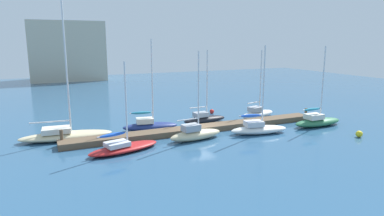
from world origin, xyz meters
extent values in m
plane|color=#2D567A|center=(0.00, 0.00, 0.00)|extent=(120.00, 120.00, 0.00)
cube|color=brown|center=(0.00, 0.00, 0.27)|extent=(26.34, 1.74, 0.55)
cylinder|color=brown|center=(-12.77, 0.72, 0.71)|extent=(0.28, 0.28, 1.41)
cylinder|color=brown|center=(12.77, -0.72, 0.71)|extent=(0.28, 0.28, 1.41)
ellipsoid|color=beige|center=(-12.26, 2.49, 0.36)|extent=(8.20, 2.92, 0.73)
cube|color=silver|center=(-13.06, 2.55, 0.97)|extent=(2.53, 1.78, 0.47)
cylinder|color=silver|center=(-11.86, 2.45, 6.51)|extent=(0.15, 0.15, 11.56)
cylinder|color=silver|center=(-13.54, 2.59, 1.78)|extent=(3.38, 0.39, 0.12)
ellipsoid|color=#B21E1E|center=(-8.26, -2.92, 0.28)|extent=(6.32, 3.35, 0.56)
cube|color=silver|center=(-8.85, -3.06, 0.74)|extent=(2.08, 1.77, 0.36)
cylinder|color=silver|center=(-7.97, -2.85, 3.91)|extent=(0.14, 0.14, 6.71)
cylinder|color=silver|center=(-9.20, -3.15, 1.57)|extent=(2.48, 0.71, 0.11)
ellipsoid|color=blue|center=(-9.20, -3.15, 1.57)|extent=(2.30, 0.89, 0.28)
ellipsoid|color=navy|center=(-4.34, 2.52, 0.39)|extent=(5.70, 2.60, 0.77)
cube|color=silver|center=(-4.88, 2.61, 1.02)|extent=(1.82, 1.46, 0.50)
cylinder|color=silver|center=(-4.07, 2.48, 4.88)|extent=(0.13, 0.13, 8.21)
cylinder|color=silver|center=(-5.21, 2.67, 1.82)|extent=(2.29, 0.48, 0.11)
ellipsoid|color=teal|center=(-5.21, 2.67, 1.82)|extent=(2.11, 0.70, 0.28)
ellipsoid|color=beige|center=(-1.61, -2.39, 0.45)|extent=(5.30, 2.07, 0.91)
cube|color=#9EA3AD|center=(-2.12, -2.45, 1.21)|extent=(1.65, 1.22, 0.59)
cylinder|color=silver|center=(-1.35, -2.37, 4.44)|extent=(0.13, 0.13, 7.05)
cylinder|color=silver|center=(-2.43, -2.48, 1.99)|extent=(2.17, 0.34, 0.10)
ellipsoid|color=black|center=(1.98, 2.99, 0.37)|extent=(5.11, 1.75, 0.75)
cube|color=#9EA3AD|center=(1.48, 2.97, 0.99)|extent=(1.56, 1.11, 0.49)
cylinder|color=silver|center=(2.23, 3.01, 4.31)|extent=(0.13, 0.13, 7.14)
cylinder|color=silver|center=(1.17, 2.95, 1.80)|extent=(2.12, 0.22, 0.10)
ellipsoid|color=white|center=(4.82, -3.04, 0.39)|extent=(5.90, 2.81, 0.78)
cube|color=silver|center=(4.26, -2.93, 1.03)|extent=(1.90, 1.54, 0.50)
cylinder|color=silver|center=(5.10, -3.09, 4.59)|extent=(0.13, 0.13, 7.62)
cylinder|color=silver|center=(3.93, -2.87, 1.83)|extent=(2.36, 0.55, 0.11)
ellipsoid|color=blue|center=(3.93, -2.87, 1.83)|extent=(2.17, 0.76, 0.28)
ellipsoid|color=white|center=(8.80, 2.77, 0.40)|extent=(5.25, 2.81, 0.80)
cube|color=#9EA3AD|center=(8.32, 2.64, 1.06)|extent=(1.74, 1.48, 0.52)
cylinder|color=silver|center=(9.04, 2.83, 4.29)|extent=(0.13, 0.13, 6.97)
cylinder|color=silver|center=(8.02, 2.57, 1.86)|extent=(2.06, 0.62, 0.10)
ellipsoid|color=#2D7047|center=(12.19, -3.15, 0.41)|extent=(5.82, 1.90, 0.81)
cube|color=silver|center=(11.61, -3.15, 1.07)|extent=(1.75, 1.31, 0.53)
cylinder|color=silver|center=(12.48, -3.14, 4.55)|extent=(0.13, 0.13, 7.49)
cylinder|color=silver|center=(11.26, -3.15, 1.87)|extent=(2.44, 0.12, 0.11)
ellipsoid|color=teal|center=(11.26, -3.15, 1.87)|extent=(2.20, 0.37, 0.28)
sphere|color=yellow|center=(12.58, -7.90, 0.31)|extent=(0.62, 0.62, 0.62)
sphere|color=red|center=(4.88, 6.84, 0.28)|extent=(0.55, 0.55, 0.55)
cube|color=#BCB299|center=(-8.06, 52.68, 6.50)|extent=(15.80, 10.67, 12.99)
camera|label=1|loc=(-13.98, -28.80, 8.83)|focal=31.35mm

